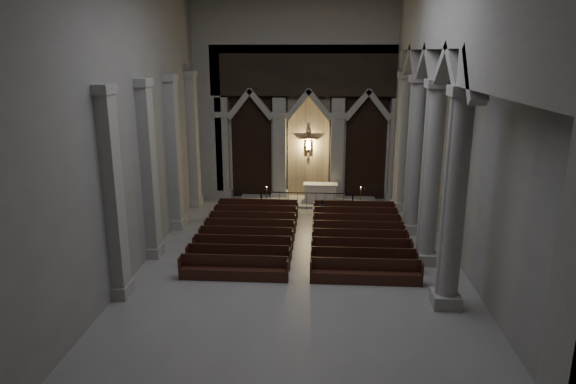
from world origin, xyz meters
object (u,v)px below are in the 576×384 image
object	(u,v)px
pews	(303,238)
candle_stand_right	(360,203)
altar_rail	(307,198)
candle_stand_left	(267,204)
altar	(320,192)
worshipper	(322,210)

from	to	relation	value
pews	candle_stand_right	bearing A→B (deg)	62.38
altar_rail	candle_stand_left	xyz separation A→B (m)	(-2.36, -0.27, -0.33)
altar	candle_stand_right	distance (m)	2.68
altar_rail	pews	size ratio (longest dim) A/B	0.56
pews	worshipper	world-z (taller)	worshipper
altar	candle_stand_left	distance (m)	3.65
altar	candle_stand_right	size ratio (longest dim) A/B	1.54
altar_rail	pews	world-z (taller)	altar_rail
altar_rail	worshipper	world-z (taller)	worshipper
worshipper	pews	bearing A→B (deg)	-86.24
altar_rail	candle_stand_right	world-z (taller)	candle_stand_right
altar_rail	candle_stand_left	world-z (taller)	candle_stand_left
pews	worshipper	bearing A→B (deg)	76.15
altar_rail	candle_stand_right	bearing A→B (deg)	6.44
candle_stand_left	worshipper	distance (m)	3.72
altar	candle_stand_left	world-z (taller)	candle_stand_left
altar_rail	worshipper	bearing A→B (deg)	-65.72
altar	candle_stand_right	world-z (taller)	candle_stand_right
candle_stand_right	worshipper	bearing A→B (deg)	-133.63
altar	candle_stand_left	xyz separation A→B (m)	(-3.16, -1.80, -0.29)
candle_stand_right	worshipper	world-z (taller)	candle_stand_right
altar_rail	candle_stand_left	bearing A→B (deg)	-173.56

